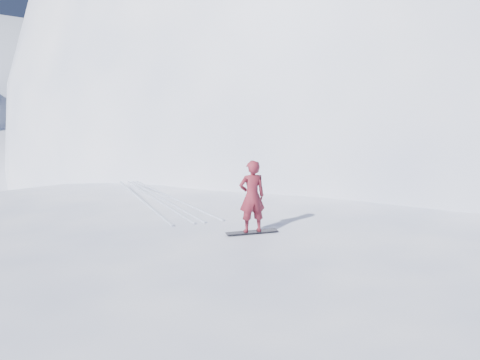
{
  "coord_description": "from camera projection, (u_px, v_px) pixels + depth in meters",
  "views": [
    {
      "loc": [
        -3.22,
        -10.56,
        6.23
      ],
      "look_at": [
        0.63,
        2.25,
        3.5
      ],
      "focal_mm": 40.0,
      "sensor_mm": 36.0,
      "label": 1
    }
  ],
  "objects": [
    {
      "name": "summit_peak",
      "position": [
        410.0,
        151.0,
        42.66
      ],
      "size": [
        60.0,
        56.0,
        56.0
      ],
      "primitive_type": "ellipsoid",
      "color": "white",
      "rests_on": "ground"
    },
    {
      "name": "snowboard",
      "position": [
        252.0,
        232.0,
        12.94
      ],
      "size": [
        1.28,
        0.26,
        0.02
      ],
      "primitive_type": "cube",
      "rotation": [
        0.0,
        0.0,
        -0.02
      ],
      "color": "black",
      "rests_on": "near_ridge"
    },
    {
      "name": "board_tracks",
      "position": [
        159.0,
        199.0,
        16.29
      ],
      "size": [
        2.27,
        5.95,
        0.04
      ],
      "color": "silver",
      "rests_on": "ground"
    },
    {
      "name": "peak_shoulder",
      "position": [
        301.0,
        172.0,
        33.65
      ],
      "size": [
        28.0,
        24.0,
        18.0
      ],
      "primitive_type": "ellipsoid",
      "color": "white",
      "rests_on": "ground"
    },
    {
      "name": "near_ridge",
      "position": [
        245.0,
        295.0,
        15.16
      ],
      "size": [
        36.0,
        28.0,
        4.8
      ],
      "primitive_type": "ellipsoid",
      "color": "white",
      "rests_on": "ground"
    },
    {
      "name": "ground",
      "position": [
        242.0,
        352.0,
        12.07
      ],
      "size": [
        400.0,
        400.0,
        0.0
      ],
      "primitive_type": "plane",
      "color": "white",
      "rests_on": "ground"
    },
    {
      "name": "snowboarder",
      "position": [
        252.0,
        196.0,
        12.76
      ],
      "size": [
        0.65,
        0.43,
        1.75
      ],
      "primitive_type": "imported",
      "rotation": [
        0.0,
        0.0,
        3.12
      ],
      "color": "maroon",
      "rests_on": "snowboard"
    },
    {
      "name": "wind_bumps",
      "position": [
        198.0,
        315.0,
        13.9
      ],
      "size": [
        16.0,
        14.4,
        1.0
      ],
      "color": "white",
      "rests_on": "ground"
    }
  ]
}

